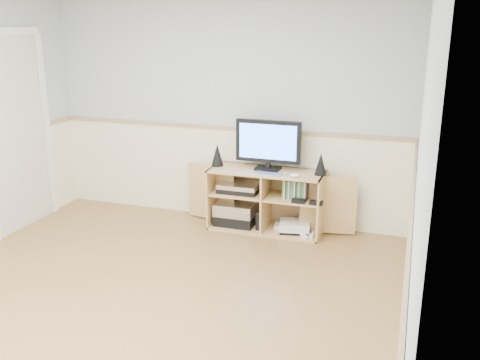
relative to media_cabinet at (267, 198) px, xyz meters
name	(u,v)px	position (x,y,z in m)	size (l,w,h in m)	color
room	(118,154)	(-0.59, -1.93, 0.88)	(4.04, 4.54, 2.54)	#A37948
media_cabinet	(267,198)	(0.00, 0.00, 0.00)	(1.86, 0.45, 0.65)	tan
monitor	(268,143)	(0.00, -0.01, 0.60)	(0.69, 0.18, 0.52)	black
speaker_left	(217,155)	(-0.55, -0.03, 0.44)	(0.13, 0.13, 0.24)	black
speaker_right	(321,164)	(0.56, -0.03, 0.43)	(0.12, 0.12, 0.23)	black
keyboard	(268,174)	(0.05, -0.19, 0.32)	(0.28, 0.11, 0.01)	silver
mouse	(295,175)	(0.33, -0.19, 0.34)	(0.10, 0.06, 0.04)	white
av_components	(237,207)	(-0.32, -0.05, -0.11)	(0.51, 0.31, 0.47)	black
game_consoles	(294,227)	(0.31, -0.07, -0.26)	(0.46, 0.31, 0.11)	white
game_cases	(296,189)	(0.32, -0.07, 0.15)	(0.26, 0.14, 0.19)	#3F8C3F
wall_outlet	(315,173)	(0.46, 0.18, 0.27)	(0.12, 0.03, 0.12)	white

